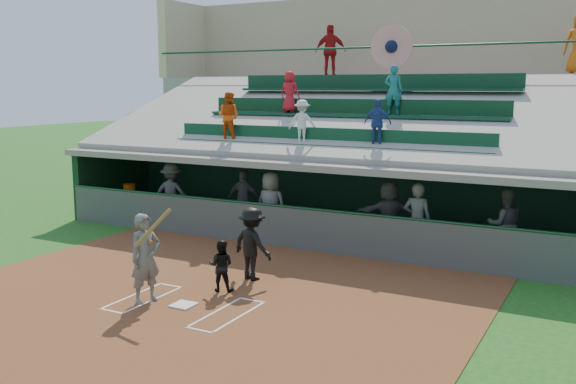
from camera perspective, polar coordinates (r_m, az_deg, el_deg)
The scene contains 20 objects.
ground at distance 12.91m, azimuth -9.27°, elevation -10.02°, with size 100.00×100.00×0.00m, color #1D5517.
dirt_slab at distance 13.29m, azimuth -7.95°, elevation -9.38°, with size 11.00×9.00×0.02m, color brown.
home_plate at distance 12.90m, azimuth -9.27°, elevation -9.87°, with size 0.43×0.43×0.03m, color white.
batters_box_chalk at distance 12.90m, azimuth -9.27°, elevation -9.92°, with size 2.65×1.85×0.01m.
dugout_floor at distance 18.50m, azimuth 3.48°, elevation -3.88°, with size 16.00×3.50×0.04m, color gray.
concourse_slab at distance 24.39m, azimuth 10.15°, elevation 4.64°, with size 20.00×3.00×4.60m, color gray.
grandstand at distance 21.59m, azimuth 7.68°, elevation 4.00°, with size 20.40×10.40×7.80m.
batter_at_plate at distance 13.01m, azimuth -12.55°, elevation -5.73°, with size 0.94×0.80×1.95m.
catcher at distance 13.54m, azimuth -5.97°, elevation -6.52°, with size 0.53×0.41×1.09m, color black.
home_umpire at distance 14.21m, azimuth -3.21°, elevation -4.62°, with size 1.04×0.60×1.62m, color black.
dugout_bench at distance 19.53m, azimuth 5.76°, elevation -2.51°, with size 14.00×0.42×0.42m, color olive.
white_table at distance 21.86m, azimuth -13.82°, elevation -1.12°, with size 0.76×0.57×0.67m, color white.
water_cooler at distance 21.70m, azimuth -13.93°, elevation 0.21°, with size 0.38×0.38×0.38m, color #E35F0D.
dugout_player_a at distance 20.27m, azimuth -10.31°, elevation -0.10°, with size 1.20×0.69×1.86m, color #525550.
dugout_player_b at distance 19.25m, azimuth -3.92°, elevation -0.64°, with size 1.03×0.43×1.75m, color #5D5F5A.
dugout_player_c at distance 17.80m, azimuth -1.52°, elevation -1.22°, with size 0.92×0.60×1.89m, color #5F625D.
dugout_player_d at distance 17.15m, azimuth 8.94°, elevation -1.94°, with size 1.65×0.52×1.77m, color #5D5F5A.
dugout_player_e at distance 16.22m, azimuth 11.40°, elevation -2.47°, with size 0.69×0.45×1.88m, color #535651.
dugout_player_f at distance 16.56m, azimuth 18.71°, elevation -2.75°, with size 0.86×0.67×1.76m, color #545651.
concourse_staff_a at distance 25.07m, azimuth 3.81°, elevation 12.42°, with size 1.16×0.48×1.98m, color #AC1313.
Camera 1 is at (7.44, -9.65, 4.27)m, focal length 40.00 mm.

